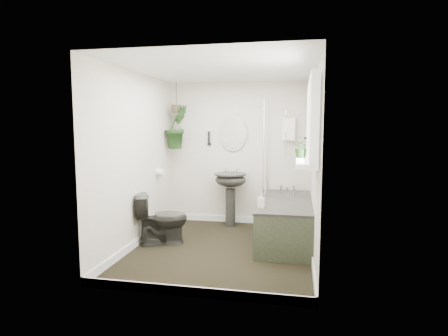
# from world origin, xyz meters

# --- Properties ---
(floor) EXTENTS (2.30, 2.80, 0.02)m
(floor) POSITION_xyz_m (0.00, 0.00, -0.01)
(floor) COLOR black
(floor) RESTS_ON ground
(ceiling) EXTENTS (2.30, 2.80, 0.02)m
(ceiling) POSITION_xyz_m (0.00, 0.00, 2.31)
(ceiling) COLOR white
(ceiling) RESTS_ON ground
(wall_back) EXTENTS (2.30, 0.02, 2.30)m
(wall_back) POSITION_xyz_m (0.00, 1.41, 1.15)
(wall_back) COLOR silver
(wall_back) RESTS_ON ground
(wall_front) EXTENTS (2.30, 0.02, 2.30)m
(wall_front) POSITION_xyz_m (0.00, -1.41, 1.15)
(wall_front) COLOR silver
(wall_front) RESTS_ON ground
(wall_left) EXTENTS (0.02, 2.80, 2.30)m
(wall_left) POSITION_xyz_m (-1.16, 0.00, 1.15)
(wall_left) COLOR silver
(wall_left) RESTS_ON ground
(wall_right) EXTENTS (0.02, 2.80, 2.30)m
(wall_right) POSITION_xyz_m (1.16, 0.00, 1.15)
(wall_right) COLOR silver
(wall_right) RESTS_ON ground
(skirting) EXTENTS (2.30, 2.80, 0.10)m
(skirting) POSITION_xyz_m (0.00, 0.00, 0.05)
(skirting) COLOR white
(skirting) RESTS_ON floor
(bathtub) EXTENTS (0.72, 1.72, 0.58)m
(bathtub) POSITION_xyz_m (0.80, 0.50, 0.29)
(bathtub) COLOR black
(bathtub) RESTS_ON floor
(bath_screen) EXTENTS (0.04, 0.72, 1.40)m
(bath_screen) POSITION_xyz_m (0.47, 0.99, 1.28)
(bath_screen) COLOR silver
(bath_screen) RESTS_ON bathtub
(shower_box) EXTENTS (0.20, 0.10, 0.35)m
(shower_box) POSITION_xyz_m (0.80, 1.34, 1.55)
(shower_box) COLOR white
(shower_box) RESTS_ON wall_back
(oval_mirror) EXTENTS (0.46, 0.03, 0.62)m
(oval_mirror) POSITION_xyz_m (-0.09, 1.37, 1.50)
(oval_mirror) COLOR #BBB1A6
(oval_mirror) RESTS_ON wall_back
(wall_sconce) EXTENTS (0.04, 0.04, 0.22)m
(wall_sconce) POSITION_xyz_m (-0.49, 1.36, 1.40)
(wall_sconce) COLOR black
(wall_sconce) RESTS_ON wall_back
(toilet_roll_holder) EXTENTS (0.11, 0.11, 0.11)m
(toilet_roll_holder) POSITION_xyz_m (-1.10, 0.70, 0.90)
(toilet_roll_holder) COLOR white
(toilet_roll_holder) RESTS_ON wall_left
(window_recess) EXTENTS (0.08, 1.00, 0.90)m
(window_recess) POSITION_xyz_m (1.09, -0.70, 1.65)
(window_recess) COLOR white
(window_recess) RESTS_ON wall_right
(window_sill) EXTENTS (0.18, 1.00, 0.04)m
(window_sill) POSITION_xyz_m (1.02, -0.70, 1.23)
(window_sill) COLOR white
(window_sill) RESTS_ON wall_right
(window_blinds) EXTENTS (0.01, 0.86, 0.76)m
(window_blinds) POSITION_xyz_m (1.04, -0.70, 1.65)
(window_blinds) COLOR white
(window_blinds) RESTS_ON wall_right
(toilet) EXTENTS (0.78, 0.62, 0.70)m
(toilet) POSITION_xyz_m (-0.85, 0.08, 0.35)
(toilet) COLOR black
(toilet) RESTS_ON floor
(pedestal_sink) EXTENTS (0.59, 0.54, 0.86)m
(pedestal_sink) POSITION_xyz_m (-0.09, 1.14, 0.43)
(pedestal_sink) COLOR black
(pedestal_sink) RESTS_ON floor
(sill_plant) EXTENTS (0.26, 0.24, 0.23)m
(sill_plant) POSITION_xyz_m (0.99, -0.40, 1.37)
(sill_plant) COLOR black
(sill_plant) RESTS_ON window_sill
(hanging_plant) EXTENTS (0.48, 0.49, 0.70)m
(hanging_plant) POSITION_xyz_m (-0.97, 1.14, 1.58)
(hanging_plant) COLOR black
(hanging_plant) RESTS_ON ceiling
(soap_bottle) EXTENTS (0.09, 0.09, 0.19)m
(soap_bottle) POSITION_xyz_m (0.51, -0.01, 0.67)
(soap_bottle) COLOR #352A29
(soap_bottle) RESTS_ON bathtub
(hanging_pot) EXTENTS (0.16, 0.16, 0.12)m
(hanging_pot) POSITION_xyz_m (-0.97, 1.14, 1.87)
(hanging_pot) COLOR #3E3625
(hanging_pot) RESTS_ON ceiling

